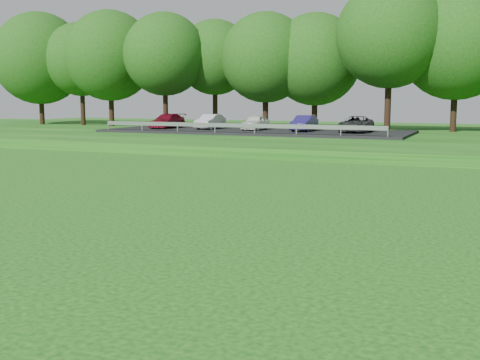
% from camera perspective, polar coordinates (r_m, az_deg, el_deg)
% --- Properties ---
extents(parking_lot, '(24.00, 9.00, 1.38)m').
position_cam_1_polar(parking_lot, '(47.52, 1.63, 5.05)').
color(parking_lot, black).
rests_on(parking_lot, berm).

